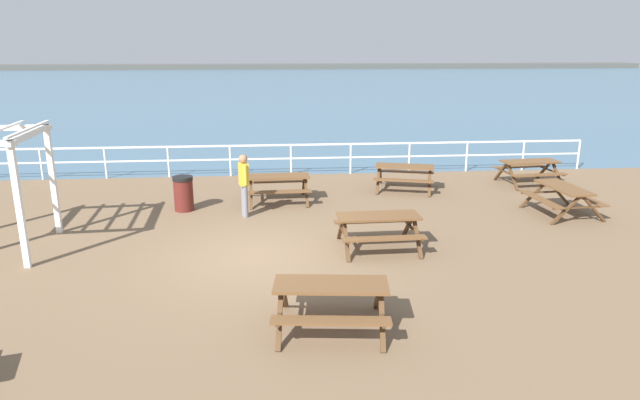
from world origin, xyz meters
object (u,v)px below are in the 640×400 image
picnic_table_near_right (278,182)px  picnic_table_mid_centre (563,193)px  visitor (244,181)px  litter_bin (184,193)px  picnic_table_far_right (331,294)px  picnic_table_far_left (379,223)px  picnic_table_corner (530,167)px  picnic_table_seaward (405,172)px

picnic_table_near_right → picnic_table_mid_centre: same height
picnic_table_mid_centre → visitor: visitor is taller
visitor → litter_bin: bearing=144.1°
visitor → picnic_table_near_right: bearing=43.2°
picnic_table_far_right → picnic_table_mid_centre: bearing=46.0°
picnic_table_far_left → picnic_table_corner: bearing=40.9°
picnic_table_seaward → litter_bin: litter_bin is taller
picnic_table_seaward → picnic_table_far_right: bearing=-94.8°
picnic_table_seaward → litter_bin: 6.74m
picnic_table_corner → visitor: visitor is taller
picnic_table_near_right → litter_bin: (-2.58, -0.67, -0.10)m
picnic_table_near_right → picnic_table_far_right: 7.64m
picnic_table_near_right → visitor: 1.68m
picnic_table_corner → visitor: 9.46m
visitor → litter_bin: size_ratio=1.75×
picnic_table_near_right → picnic_table_mid_centre: (7.51, -1.97, 0.00)m
picnic_table_corner → visitor: (-9.05, -2.73, 0.36)m
picnic_table_near_right → picnic_table_far_left: size_ratio=1.01×
picnic_table_mid_centre → picnic_table_near_right: bearing=71.1°
picnic_table_near_right → litter_bin: 2.67m
picnic_table_near_right → picnic_table_far_left: (2.14, -4.08, 0.00)m
picnic_table_mid_centre → picnic_table_corner: (0.63, 3.34, 0.00)m
picnic_table_far_right → litter_bin: 7.68m
picnic_table_mid_centre → picnic_table_corner: same height
picnic_table_mid_centre → litter_bin: size_ratio=2.01×
picnic_table_corner → picnic_table_far_right: bearing=-135.2°
picnic_table_mid_centre → picnic_table_seaward: bearing=46.0°
picnic_table_corner → picnic_table_far_left: bearing=-143.3°
picnic_table_far_right → litter_bin: (-3.29, 6.94, -0.10)m
picnic_table_far_right → litter_bin: bearing=121.8°
picnic_table_seaward → picnic_table_corner: size_ratio=1.11×
picnic_table_far_left → picnic_table_seaward: (1.80, 5.08, 0.00)m
picnic_table_mid_centre → picnic_table_far_right: same height
picnic_table_near_right → picnic_table_seaward: (3.94, 1.00, 0.00)m
picnic_table_far_left → picnic_table_seaward: same height
picnic_table_seaward → picnic_table_mid_centre: bearing=-23.9°
picnic_table_near_right → picnic_table_far_left: bearing=-64.0°
picnic_table_near_right → picnic_table_far_left: same height
picnic_table_far_left → picnic_table_near_right: bearing=116.4°
picnic_table_seaward → litter_bin: bearing=-149.8°
picnic_table_mid_centre → litter_bin: litter_bin is taller
picnic_table_near_right → picnic_table_far_left: 4.61m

